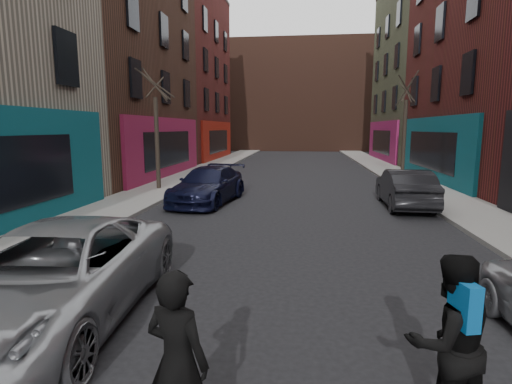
% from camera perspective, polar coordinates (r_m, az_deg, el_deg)
% --- Properties ---
extents(sidewalk_left, '(2.50, 84.00, 0.13)m').
position_cam_1_polar(sidewalk_left, '(30.67, -6.00, 3.76)').
color(sidewalk_left, gray).
rests_on(sidewalk_left, ground).
extents(sidewalk_right, '(2.50, 84.00, 0.13)m').
position_cam_1_polar(sidewalk_right, '(30.48, 17.64, 3.34)').
color(sidewalk_right, gray).
rests_on(sidewalk_right, ground).
extents(building_far, '(40.00, 10.00, 14.00)m').
position_cam_1_polar(building_far, '(55.94, 6.37, 13.26)').
color(building_far, '#47281E').
rests_on(building_far, ground).
extents(tree_left_far, '(2.00, 2.00, 6.50)m').
position_cam_1_polar(tree_left_far, '(19.00, -14.07, 10.29)').
color(tree_left_far, black).
rests_on(tree_left_far, sidewalk_left).
extents(tree_right_far, '(2.00, 2.00, 6.80)m').
position_cam_1_polar(tree_right_far, '(24.48, 20.57, 10.01)').
color(tree_right_far, black).
rests_on(tree_right_far, sidewalk_right).
extents(parked_left_far, '(2.72, 5.38, 1.46)m').
position_cam_1_polar(parked_left_far, '(6.79, -26.96, -10.57)').
color(parked_left_far, '#999CA1').
rests_on(parked_left_far, ground).
extents(parked_left_end, '(2.57, 5.01, 1.39)m').
position_cam_1_polar(parked_left_end, '(15.72, -6.86, 0.98)').
color(parked_left_end, black).
rests_on(parked_left_end, ground).
extents(parked_right_end, '(1.61, 4.34, 1.42)m').
position_cam_1_polar(parked_right_end, '(15.70, 20.52, 0.50)').
color(parked_right_end, black).
rests_on(parked_right_end, ground).
extents(skateboarder, '(0.69, 0.56, 1.65)m').
position_cam_1_polar(skateboarder, '(3.76, -11.15, -22.75)').
color(skateboarder, black).
rests_on(skateboarder, skateboard).
extents(pedestrian, '(0.99, 0.85, 1.76)m').
position_cam_1_polar(pedestrian, '(4.45, 25.80, -18.75)').
color(pedestrian, black).
rests_on(pedestrian, ground).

